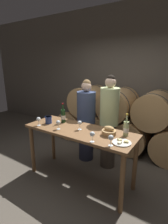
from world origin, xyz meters
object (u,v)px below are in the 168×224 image
at_px(person_right, 109,122).
at_px(wine_glass_center, 80,123).
at_px(bread_basket, 109,132).
at_px(wine_bottle_white, 126,129).
at_px(blue_crock, 48,120).
at_px(cheese_plate, 122,142).
at_px(wine_glass_far_right, 111,138).
at_px(wine_glass_right, 92,134).
at_px(wine_glass_far_left, 39,119).
at_px(wine_bottle_red, 63,116).
at_px(tasting_table, 80,137).
at_px(person_left, 86,121).
at_px(wine_glass_left, 58,123).

xyz_separation_m(person_right, wine_glass_center, (-0.19, -0.64, 0.13)).
relative_size(bread_basket, wine_glass_center, 1.42).
height_order(wine_bottle_white, blue_crock, wine_bottle_white).
bearing_deg(bread_basket, cheese_plate, -30.66).
xyz_separation_m(cheese_plate, wine_glass_far_right, (-0.09, -0.14, 0.09)).
height_order(wine_glass_center, wine_glass_right, same).
bearing_deg(wine_glass_right, wine_glass_far_left, 177.14).
bearing_deg(wine_glass_center, wine_glass_right, -34.86).
height_order(wine_bottle_red, wine_bottle_white, wine_bottle_red).
relative_size(tasting_table, person_right, 1.04).
relative_size(wine_bottle_red, wine_glass_far_left, 2.37).
bearing_deg(bread_basket, person_left, 142.27).
height_order(person_right, wine_glass_far_right, person_right).
xyz_separation_m(person_right, wine_glass_far_right, (0.44, -0.88, 0.13)).
xyz_separation_m(wine_bottle_white, bread_basket, (-0.21, -0.10, -0.06)).
relative_size(person_left, person_right, 0.94).
height_order(tasting_table, cheese_plate, cheese_plate).
bearing_deg(wine_glass_right, wine_glass_center, 145.14).
distance_m(wine_glass_center, wine_glass_far_right, 0.67).
bearing_deg(wine_glass_far_left, wine_glass_right, -2.86).
relative_size(wine_bottle_white, cheese_plate, 1.33).
bearing_deg(wine_bottle_red, wine_glass_left, -63.62).
bearing_deg(person_left, wine_glass_center, -65.85).
distance_m(wine_bottle_white, blue_crock, 1.30).
bearing_deg(tasting_table, bread_basket, 6.49).
bearing_deg(bread_basket, wine_glass_far_right, -60.87).
bearing_deg(person_right, wine_glass_right, -78.08).
bearing_deg(bread_basket, tasting_table, -173.51).
height_order(person_left, bread_basket, person_left).
bearing_deg(wine_glass_left, bread_basket, 16.39).
bearing_deg(wine_bottle_red, wine_glass_right, -25.85).
relative_size(wine_glass_right, wine_glass_far_right, 1.00).
xyz_separation_m(wine_bottle_red, wine_glass_center, (0.43, -0.13, -0.01)).
bearing_deg(wine_glass_left, wine_glass_far_right, -4.55).
bearing_deg(tasting_table, blue_crock, -174.99).
xyz_separation_m(wine_bottle_white, wine_glass_far_right, (-0.05, -0.40, -0.01)).
bearing_deg(wine_glass_far_right, person_left, 136.29).
xyz_separation_m(bread_basket, wine_glass_far_left, (-1.13, -0.27, 0.05)).
relative_size(wine_bottle_red, blue_crock, 2.84).
height_order(person_right, blue_crock, person_right).
distance_m(tasting_table, wine_glass_center, 0.23).
xyz_separation_m(tasting_table, wine_glass_right, (0.39, -0.27, 0.23)).
bearing_deg(bread_basket, wine_glass_center, -172.92).
bearing_deg(blue_crock, wine_glass_right, -12.46).
height_order(blue_crock, bread_basket, bread_basket).
bearing_deg(wine_bottle_red, wine_glass_center, -16.42).
xyz_separation_m(wine_bottle_white, wine_glass_far_left, (-1.34, -0.38, -0.01)).
distance_m(wine_bottle_white, bread_basket, 0.24).
bearing_deg(wine_glass_left, person_left, 90.15).
bearing_deg(wine_bottle_white, tasting_table, -167.03).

